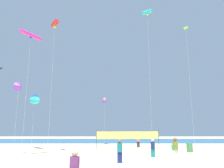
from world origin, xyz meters
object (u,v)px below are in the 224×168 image
(beach_handbag, at_px, (166,152))
(volleyball_net, at_px, (128,136))
(kite_cyan_inflatable, at_px, (34,100))
(kite_red_tube, at_px, (54,24))
(beachgoer_teal_shirt, at_px, (119,150))
(folding_beach_chair, at_px, (174,149))
(kite_magenta_tube, at_px, (30,35))
(kite_violet_delta, at_px, (18,87))
(beachgoer_coral_shirt, at_px, (138,140))
(kite_lime_diamond, at_px, (185,31))
(beachgoer_navy_shirt, at_px, (152,147))
(kite_violet_inflatable, at_px, (104,101))
(trash_barrel, at_px, (189,148))
(kite_cyan_tube, at_px, (147,13))
(beachgoer_olive_shirt, at_px, (175,148))

(beach_handbag, bearing_deg, volleyball_net, 127.35)
(kite_cyan_inflatable, distance_m, kite_red_tube, 10.19)
(beachgoer_teal_shirt, bearing_deg, kite_red_tube, -85.36)
(kite_cyan_inflatable, bearing_deg, folding_beach_chair, -15.17)
(volleyball_net, distance_m, beach_handbag, 6.02)
(kite_magenta_tube, xyz_separation_m, kite_violet_delta, (-1.56, 1.86, -4.80))
(volleyball_net, xyz_separation_m, kite_cyan_inflatable, (-12.09, 0.43, 4.52))
(beachgoer_coral_shirt, relative_size, kite_lime_diamond, 0.11)
(beachgoer_coral_shirt, distance_m, beach_handbag, 8.44)
(beachgoer_navy_shirt, height_order, kite_red_tube, kite_red_tube)
(beachgoer_teal_shirt, xyz_separation_m, kite_magenta_tube, (-8.60, 3.05, 10.64))
(beachgoer_teal_shirt, bearing_deg, kite_violet_inflatable, -129.06)
(kite_cyan_inflatable, height_order, kite_lime_diamond, kite_lime_diamond)
(trash_barrel, relative_size, volleyball_net, 0.12)
(folding_beach_chair, distance_m, kite_cyan_tube, 16.83)
(beachgoer_teal_shirt, height_order, kite_red_tube, kite_red_tube)
(trash_barrel, relative_size, kite_red_tube, 0.06)
(kite_cyan_inflatable, relative_size, kite_cyan_tube, 0.40)
(kite_magenta_tube, height_order, kite_violet_delta, kite_magenta_tube)
(kite_violet_inflatable, xyz_separation_m, kite_red_tube, (-5.36, -13.60, 7.22))
(beachgoer_olive_shirt, xyz_separation_m, trash_barrel, (3.38, 6.51, -0.48))
(beachgoer_navy_shirt, xyz_separation_m, kite_cyan_tube, (0.84, 5.01, 16.23))
(beachgoer_navy_shirt, bearing_deg, kite_lime_diamond, -153.23)
(beachgoer_navy_shirt, bearing_deg, kite_cyan_inflatable, -46.71)
(kite_lime_diamond, distance_m, kite_violet_delta, 21.22)
(beachgoer_olive_shirt, height_order, kite_lime_diamond, kite_lime_diamond)
(beachgoer_navy_shirt, xyz_separation_m, beach_handbag, (1.85, 2.67, -0.71))
(trash_barrel, distance_m, beach_handbag, 3.42)
(volleyball_net, relative_size, kite_violet_delta, 1.09)
(kite_lime_diamond, xyz_separation_m, kite_red_tube, (-16.18, -2.84, -0.52))
(kite_magenta_tube, height_order, kite_lime_diamond, kite_lime_diamond)
(beachgoer_coral_shirt, relative_size, beachgoer_navy_shirt, 1.09)
(volleyball_net, distance_m, kite_violet_delta, 13.93)
(beachgoer_coral_shirt, distance_m, kite_lime_diamond, 16.03)
(beach_handbag, bearing_deg, kite_violet_inflatable, 116.27)
(kite_lime_diamond, bearing_deg, kite_violet_delta, -167.66)
(beachgoer_coral_shirt, relative_size, kite_cyan_inflatable, 0.25)
(kite_cyan_inflatable, bearing_deg, kite_cyan_tube, -10.59)
(kite_red_tube, bearing_deg, beachgoer_coral_shirt, 37.91)
(folding_beach_chair, distance_m, kite_red_tube, 19.16)
(beachgoer_teal_shirt, relative_size, volleyball_net, 0.21)
(volleyball_net, distance_m, kite_cyan_tube, 15.82)
(beachgoer_coral_shirt, bearing_deg, trash_barrel, -20.17)
(beachgoer_olive_shirt, relative_size, beachgoer_navy_shirt, 1.12)
(beachgoer_olive_shirt, xyz_separation_m, beachgoer_navy_shirt, (-1.44, 2.19, -0.11))
(beachgoer_navy_shirt, height_order, kite_violet_delta, kite_violet_delta)
(kite_cyan_inflatable, bearing_deg, trash_barrel, -10.40)
(beachgoer_navy_shirt, relative_size, kite_red_tube, 0.11)
(beachgoer_teal_shirt, relative_size, kite_lime_diamond, 0.11)
(beachgoer_coral_shirt, height_order, folding_beach_chair, beachgoer_coral_shirt)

